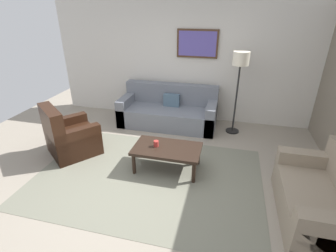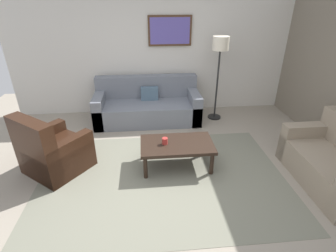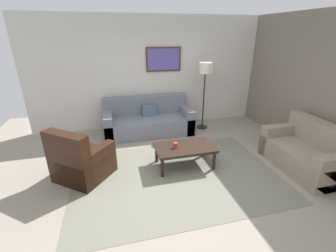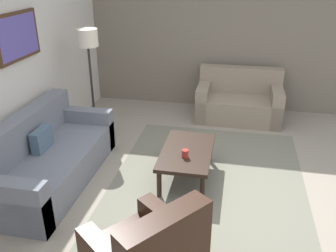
{
  "view_description": "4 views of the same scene",
  "coord_description": "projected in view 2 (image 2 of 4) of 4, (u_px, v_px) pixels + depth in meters",
  "views": [
    {
      "loc": [
        1.13,
        -3.18,
        2.53
      ],
      "look_at": [
        0.25,
        0.36,
        0.77
      ],
      "focal_mm": 27.17,
      "sensor_mm": 36.0,
      "label": 1
    },
    {
      "loc": [
        -0.21,
        -3.03,
        2.42
      ],
      "look_at": [
        0.13,
        0.5,
        0.6
      ],
      "focal_mm": 27.59,
      "sensor_mm": 36.0,
      "label": 2
    },
    {
      "loc": [
        -0.98,
        -3.3,
        2.38
      ],
      "look_at": [
        -0.05,
        0.39,
        0.81
      ],
      "focal_mm": 24.38,
      "sensor_mm": 36.0,
      "label": 3
    },
    {
      "loc": [
        -3.8,
        -0.27,
        2.63
      ],
      "look_at": [
        0.31,
        0.56,
        0.7
      ],
      "focal_mm": 38.51,
      "sensor_mm": 36.0,
      "label": 4
    }
  ],
  "objects": [
    {
      "name": "coffee_table",
      "position": [
        177.0,
        146.0,
        3.93
      ],
      "size": [
        1.1,
        0.64,
        0.41
      ],
      "color": "black",
      "rests_on": "ground_plane"
    },
    {
      "name": "lamp_standing",
      "position": [
        220.0,
        52.0,
        5.03
      ],
      "size": [
        0.32,
        0.32,
        1.71
      ],
      "color": "black",
      "rests_on": "ground_plane"
    },
    {
      "name": "armchair_leather",
      "position": [
        52.0,
        154.0,
        3.83
      ],
      "size": [
        1.12,
        1.12,
        0.95
      ],
      "color": "black",
      "rests_on": "ground_plane"
    },
    {
      "name": "area_rug",
      "position": [
        163.0,
        178.0,
        3.81
      ],
      "size": [
        3.58,
        2.46,
        0.01
      ],
      "primitive_type": "cube",
      "color": "slate",
      "rests_on": "ground_plane"
    },
    {
      "name": "cup",
      "position": [
        165.0,
        141.0,
        3.86
      ],
      "size": [
        0.08,
        0.08,
        0.1
      ],
      "primitive_type": "cylinder",
      "color": "#B2332D",
      "rests_on": "coffee_table"
    },
    {
      "name": "couch_main",
      "position": [
        147.0,
        106.0,
        5.51
      ],
      "size": [
        2.15,
        0.93,
        0.88
      ],
      "color": "slate",
      "rests_on": "ground_plane"
    },
    {
      "name": "ground_plane",
      "position": [
        163.0,
        178.0,
        3.81
      ],
      "size": [
        8.0,
        8.0,
        0.0
      ],
      "primitive_type": "plane",
      "color": "gray"
    },
    {
      "name": "rear_partition",
      "position": [
        152.0,
        48.0,
        5.47
      ],
      "size": [
        6.0,
        0.12,
        2.8
      ],
      "primitive_type": "cube",
      "color": "silver",
      "rests_on": "ground_plane"
    },
    {
      "name": "framed_artwork",
      "position": [
        170.0,
        31.0,
        5.27
      ],
      "size": [
        0.89,
        0.04,
        0.6
      ],
      "color": "#472D1C"
    }
  ]
}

